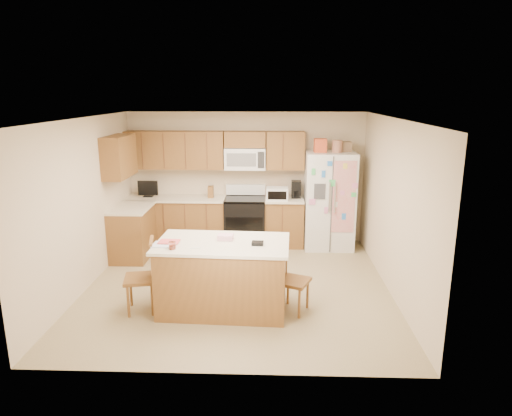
{
  "coord_description": "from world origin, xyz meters",
  "views": [
    {
      "loc": [
        0.51,
        -6.42,
        2.86
      ],
      "look_at": [
        0.26,
        0.35,
        1.13
      ],
      "focal_mm": 32.0,
      "sensor_mm": 36.0,
      "label": 1
    }
  ],
  "objects_px": {
    "refrigerator": "(329,199)",
    "windsor_chair_left": "(142,278)",
    "stove": "(245,221)",
    "windsor_chair_back": "(221,263)",
    "windsor_chair_right": "(292,280)",
    "island": "(223,276)"
  },
  "relations": [
    {
      "from": "stove",
      "to": "windsor_chair_right",
      "type": "height_order",
      "value": "stove"
    },
    {
      "from": "stove",
      "to": "windsor_chair_back",
      "type": "distance_m",
      "value": 2.09
    },
    {
      "from": "windsor_chair_back",
      "to": "windsor_chair_right",
      "type": "distance_m",
      "value": 1.21
    },
    {
      "from": "windsor_chair_back",
      "to": "windsor_chair_right",
      "type": "height_order",
      "value": "windsor_chair_right"
    },
    {
      "from": "refrigerator",
      "to": "windsor_chair_right",
      "type": "bearing_deg",
      "value": -106.46
    },
    {
      "from": "windsor_chair_right",
      "to": "stove",
      "type": "bearing_deg",
      "value": 106.02
    },
    {
      "from": "island",
      "to": "stove",
      "type": "bearing_deg",
      "value": 87.12
    },
    {
      "from": "island",
      "to": "windsor_chair_back",
      "type": "xyz_separation_m",
      "value": [
        -0.1,
        0.63,
        -0.06
      ]
    },
    {
      "from": "stove",
      "to": "windsor_chair_left",
      "type": "xyz_separation_m",
      "value": [
        -1.2,
        -2.79,
        -0.01
      ]
    },
    {
      "from": "island",
      "to": "windsor_chair_left",
      "type": "height_order",
      "value": "island"
    },
    {
      "from": "refrigerator",
      "to": "windsor_chair_left",
      "type": "bearing_deg",
      "value": -135.5
    },
    {
      "from": "windsor_chair_right",
      "to": "refrigerator",
      "type": "bearing_deg",
      "value": 73.54
    },
    {
      "from": "windsor_chair_left",
      "to": "stove",
      "type": "bearing_deg",
      "value": 66.65
    },
    {
      "from": "stove",
      "to": "refrigerator",
      "type": "height_order",
      "value": "refrigerator"
    },
    {
      "from": "refrigerator",
      "to": "windsor_chair_left",
      "type": "relative_size",
      "value": 2.06
    },
    {
      "from": "island",
      "to": "refrigerator",
      "type": "bearing_deg",
      "value": 57.13
    },
    {
      "from": "stove",
      "to": "refrigerator",
      "type": "relative_size",
      "value": 0.55
    },
    {
      "from": "refrigerator",
      "to": "windsor_chair_back",
      "type": "relative_size",
      "value": 2.3
    },
    {
      "from": "windsor_chair_back",
      "to": "windsor_chair_right",
      "type": "bearing_deg",
      "value": -32.49
    },
    {
      "from": "refrigerator",
      "to": "windsor_chair_left",
      "type": "xyz_separation_m",
      "value": [
        -2.77,
        -2.73,
        -0.45
      ]
    },
    {
      "from": "windsor_chair_right",
      "to": "windsor_chair_left",
      "type": "bearing_deg",
      "value": -178.18
    },
    {
      "from": "windsor_chair_left",
      "to": "windsor_chair_back",
      "type": "relative_size",
      "value": 1.12
    }
  ]
}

